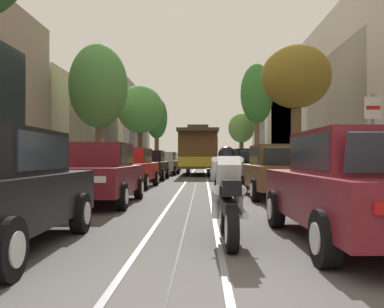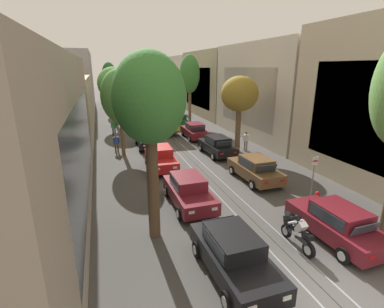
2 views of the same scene
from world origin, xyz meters
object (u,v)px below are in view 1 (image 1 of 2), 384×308
object	(u,v)px
parked_car_maroon_second_left	(98,173)
pedestrian_on_right_pavement	(314,163)
parked_car_red_mid_left	(129,168)
parked_car_black_fourth_left	(149,165)
street_tree_kerb_right_second	(296,78)
fire_hydrant	(379,196)
street_sign_post	(373,139)
parked_car_maroon_near_right	(358,187)
parked_car_silver_fifth_left	(164,163)
street_tree_kerb_left_fourth	(157,119)
pedestrian_on_left_pavement	(94,163)
parked_car_maroon_fourth_right	(240,164)
street_tree_kerb_right_mid	(257,95)
street_tree_kerb_left_mid	(140,109)
parked_car_brown_sixth_left	(168,162)
parked_car_green_fifth_right	(233,163)
pedestrian_crossing_far	(120,162)
parked_car_brown_second_right	(278,171)
cable_car_trolley	(198,151)
street_tree_kerb_left_second	(99,86)
street_tree_kerb_right_fourth	(241,129)
parked_car_black_mid_right	(251,167)
motorcycle_with_rider	(228,196)

from	to	relation	value
parked_car_maroon_second_left	pedestrian_on_right_pavement	world-z (taller)	pedestrian_on_right_pavement
parked_car_red_mid_left	parked_car_black_fourth_left	bearing A→B (deg)	89.72
street_tree_kerb_right_second	fire_hydrant	xyz separation A→B (m)	(-0.65, -10.61, -4.37)
street_sign_post	parked_car_maroon_near_right	bearing A→B (deg)	-114.52
parked_car_black_fourth_left	street_tree_kerb_right_second	distance (m)	8.96
parked_car_silver_fifth_left	street_tree_kerb_left_fourth	xyz separation A→B (m)	(-2.25, 16.13, 4.54)
parked_car_maroon_near_right	pedestrian_on_left_pavement	size ratio (longest dim) A/B	2.79
parked_car_maroon_fourth_right	street_tree_kerb_right_mid	distance (m)	9.92
parked_car_maroon_fourth_right	street_tree_kerb_left_mid	world-z (taller)	street_tree_kerb_left_mid
parked_car_black_fourth_left	fire_hydrant	distance (m)	15.64
parked_car_brown_sixth_left	street_tree_kerb_left_mid	world-z (taller)	street_tree_kerb_left_mid
street_tree_kerb_right_mid	pedestrian_on_right_pavement	bearing A→B (deg)	-86.61
parked_car_brown_sixth_left	parked_car_green_fifth_right	world-z (taller)	same
parked_car_red_mid_left	street_tree_kerb_right_second	bearing A→B (deg)	18.05
pedestrian_crossing_far	parked_car_red_mid_left	bearing A→B (deg)	-77.25
parked_car_maroon_second_left	parked_car_brown_sixth_left	size ratio (longest dim) A/B	0.99
parked_car_brown_second_right	fire_hydrant	bearing A→B (deg)	-72.51
parked_car_maroon_second_left	street_tree_kerb_right_mid	world-z (taller)	street_tree_kerb_right_mid
parked_car_maroon_near_right	street_sign_post	distance (m)	3.81
parked_car_brown_sixth_left	parked_car_maroon_fourth_right	distance (m)	11.78
parked_car_brown_sixth_left	parked_car_brown_second_right	size ratio (longest dim) A/B	1.01
street_tree_kerb_right_mid	parked_car_maroon_fourth_right	bearing A→B (deg)	-103.93
pedestrian_crossing_far	parked_car_black_fourth_left	bearing A→B (deg)	-64.89
parked_car_red_mid_left	parked_car_green_fifth_right	world-z (taller)	same
parked_car_brown_second_right	pedestrian_on_right_pavement	bearing A→B (deg)	66.80
cable_car_trolley	fire_hydrant	world-z (taller)	cable_car_trolley
street_tree_kerb_left_second	parked_car_green_fifth_right	bearing A→B (deg)	54.08
street_tree_kerb_right_fourth	pedestrian_on_left_pavement	xyz separation A→B (m)	(-9.88, -23.69, -3.42)
street_tree_kerb_right_mid	parked_car_silver_fifth_left	bearing A→B (deg)	-154.75
parked_car_brown_sixth_left	fire_hydrant	bearing A→B (deg)	-76.29
parked_car_brown_second_right	parked_car_black_mid_right	xyz separation A→B (m)	(-0.14, 5.93, 0.00)
pedestrian_on_left_pavement	pedestrian_crossing_far	size ratio (longest dim) A/B	0.96
pedestrian_crossing_far	street_tree_kerb_right_fourth	bearing A→B (deg)	60.43
parked_car_black_mid_right	street_tree_kerb_right_fourth	world-z (taller)	street_tree_kerb_right_fourth
parked_car_maroon_second_left	parked_car_brown_sixth_left	world-z (taller)	same
parked_car_black_mid_right	street_tree_kerb_left_second	world-z (taller)	street_tree_kerb_left_second
street_tree_kerb_left_fourth	parked_car_red_mid_left	bearing A→B (deg)	-85.98
parked_car_black_mid_right	pedestrian_on_left_pavement	distance (m)	8.52
parked_car_red_mid_left	pedestrian_crossing_far	bearing A→B (deg)	102.75
street_tree_kerb_left_fourth	cable_car_trolley	distance (m)	17.38
parked_car_black_mid_right	pedestrian_crossing_far	size ratio (longest dim) A/B	2.69
parked_car_silver_fifth_left	street_tree_kerb_left_mid	xyz separation A→B (m)	(-2.30, 4.34, 4.27)
parked_car_black_fourth_left	street_tree_kerb_right_fourth	bearing A→B (deg)	72.76
street_tree_kerb_left_second	cable_car_trolley	distance (m)	10.20
parked_car_silver_fifth_left	motorcycle_with_rider	bearing A→B (deg)	-82.58
parked_car_maroon_second_left	parked_car_maroon_fourth_right	bearing A→B (deg)	70.58
parked_car_red_mid_left	street_tree_kerb_left_second	size ratio (longest dim) A/B	0.64
street_tree_kerb_right_fourth	pedestrian_on_right_pavement	world-z (taller)	street_tree_kerb_right_fourth
cable_car_trolley	pedestrian_on_left_pavement	xyz separation A→B (m)	(-5.41, -7.40, -0.77)
parked_car_maroon_second_left	motorcycle_with_rider	xyz separation A→B (m)	(3.08, -4.89, -0.15)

